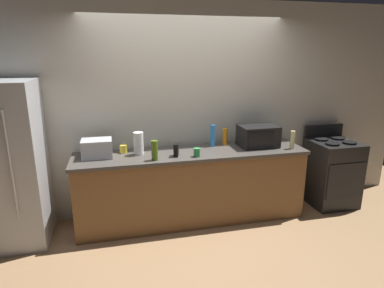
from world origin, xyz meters
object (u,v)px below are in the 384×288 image
Objects in this scene: cordless_phone at (176,150)px; toaster_oven at (97,148)px; bottle_spray_cleaner at (213,135)px; bottle_olive_oil at (155,150)px; mug_yellow at (123,149)px; paper_towel_roll at (139,143)px; refrigerator at (7,165)px; bottle_dish_soap at (225,137)px; bottle_vinegar at (292,140)px; stove_range at (331,172)px; microwave at (258,136)px; mug_green at (197,152)px.

toaster_oven is at bearing -173.12° from cordless_phone.
bottle_spray_cleaner is at bearing 48.18° from cordless_phone.
mug_yellow is (-0.33, 0.37, -0.07)m from bottle_olive_oil.
bottle_spray_cleaner reaches higher than toaster_oven.
mug_yellow is (-0.59, 0.29, -0.03)m from cordless_phone.
paper_towel_roll is (0.48, -0.01, 0.03)m from toaster_oven.
refrigerator is 8.19× the size of bottle_dish_soap.
mug_yellow is at bearing 171.21° from bottle_vinegar.
microwave is at bearing 177.54° from stove_range.
bottle_spray_cleaner reaches higher than stove_range.
microwave is 1.12m from cordless_phone.
paper_towel_roll is 1.91m from bottle_vinegar.
bottle_dish_soap is at bearing 5.38° from toaster_oven.
microwave is at bearing -0.35° from toaster_oven.
bottle_vinegar is 1.25m from mug_green.
microwave and paper_towel_roll have the same top height.
paper_towel_roll is 0.23m from mug_yellow.
bottle_olive_oil is (0.16, -0.25, -0.02)m from paper_towel_roll.
bottle_dish_soap is 0.85m from bottle_vinegar.
paper_towel_roll is (-2.64, 0.05, 0.57)m from stove_range.
mug_yellow is at bearing 156.55° from mug_green.
mug_yellow is at bearing 131.81° from bottle_olive_oil.
bottle_spray_cleaner is at bearing -174.50° from bottle_dish_soap.
stove_range is at bearing -2.46° from microwave.
bottle_spray_cleaner is at bearing 51.35° from mug_green.
mug_green is at bearing -5.27° from refrigerator.
toaster_oven is 0.91m from cordless_phone.
bottle_olive_oil reaches higher than toaster_oven.
mug_yellow is (-2.81, 0.17, 0.49)m from stove_range.
stove_range is at bearing -6.62° from bottle_spray_cleaner.
paper_towel_roll is at bearing 176.31° from cordless_phone.
bottle_olive_oil is (-0.80, -0.40, -0.03)m from bottle_spray_cleaner.
toaster_oven is at bearing -174.63° from bottle_spray_cleaner.
bottle_vinegar is 2.10m from mug_yellow.
toaster_oven is (-2.00, 0.01, -0.03)m from microwave.
toaster_oven is 3.64× the size of mug_yellow.
paper_towel_roll is 1.80× the size of cordless_phone.
cordless_phone is (0.89, -0.18, -0.03)m from toaster_oven.
refrigerator is at bearing -165.56° from cordless_phone.
bottle_spray_cleaner is (-1.68, 0.19, 0.58)m from stove_range.
paper_towel_roll is 2.89× the size of mug_yellow.
bottle_dish_soap is at bearing 157.18° from microwave.
refrigerator is at bearing -175.25° from bottle_dish_soap.
mug_yellow is (-0.83, 0.36, -0.00)m from mug_green.
stove_range is 7.20× the size of cordless_phone.
refrigerator is at bearing -172.26° from mug_yellow.
cordless_phone is 1.50× the size of mug_green.
bottle_dish_soap is (-1.50, 0.21, 0.55)m from stove_range.
bottle_dish_soap reaches higher than mug_green.
paper_towel_roll is 0.97m from bottle_spray_cleaner.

